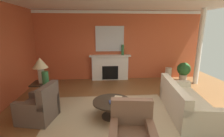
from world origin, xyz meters
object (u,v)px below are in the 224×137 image
object	(u,v)px
fireplace	(110,68)
coffee_table	(112,105)
vase_tall_corner	(168,74)
mantel_mirror	(110,39)
sofa	(184,103)
vase_on_side_table	(45,78)
armchair_near_window	(39,108)
side_table	(43,92)
table_lamp	(40,65)
potted_plant	(184,70)
vase_mantel_right	(123,50)

from	to	relation	value
fireplace	coffee_table	size ratio (longest dim) A/B	1.80
vase_tall_corner	mantel_mirror	bearing A→B (deg)	170.72
coffee_table	vase_tall_corner	size ratio (longest dim) A/B	1.73
sofa	vase_on_side_table	bearing A→B (deg)	169.33
armchair_near_window	coffee_table	bearing A→B (deg)	-0.16
coffee_table	vase_tall_corner	bearing A→B (deg)	47.41
sofa	vase_on_side_table	distance (m)	3.91
armchair_near_window	side_table	xyz separation A→B (m)	(-0.18, 0.87, 0.09)
side_table	vase_tall_corner	bearing A→B (deg)	23.69
table_lamp	fireplace	bearing A→B (deg)	47.72
mantel_mirror	potted_plant	distance (m)	3.49
table_lamp	potted_plant	xyz separation A→B (m)	(5.33, 1.90, -0.73)
sofa	vase_mantel_right	bearing A→B (deg)	111.48
vase_on_side_table	vase_tall_corner	world-z (taller)	vase_on_side_table
fireplace	side_table	bearing A→B (deg)	-132.28
sofa	armchair_near_window	size ratio (longest dim) A/B	2.32
vase_mantel_right	mantel_mirror	bearing A→B (deg)	162.82
coffee_table	mantel_mirror	bearing A→B (deg)	87.55
armchair_near_window	vase_on_side_table	world-z (taller)	vase_on_side_table
fireplace	mantel_mirror	xyz separation A→B (m)	(-0.00, 0.12, 1.28)
mantel_mirror	vase_mantel_right	distance (m)	0.74
vase_on_side_table	potted_plant	bearing A→B (deg)	21.29
vase_tall_corner	potted_plant	xyz separation A→B (m)	(0.60, -0.18, 0.20)
coffee_table	vase_tall_corner	world-z (taller)	vase_tall_corner
vase_on_side_table	potted_plant	world-z (taller)	vase_on_side_table
mantel_mirror	table_lamp	xyz separation A→B (m)	(-2.16, -2.49, -0.59)
mantel_mirror	potted_plant	xyz separation A→B (m)	(3.17, -0.60, -1.33)
coffee_table	side_table	distance (m)	2.20
table_lamp	mantel_mirror	bearing A→B (deg)	49.13
sofa	coffee_table	bearing A→B (deg)	-178.80
mantel_mirror	side_table	xyz separation A→B (m)	(-2.16, -2.49, -1.42)
fireplace	potted_plant	world-z (taller)	fireplace
sofa	armchair_near_window	world-z (taller)	armchair_near_window
vase_on_side_table	armchair_near_window	bearing A→B (deg)	-87.65
table_lamp	vase_tall_corner	xyz separation A→B (m)	(4.73, 2.07, -0.94)
vase_mantel_right	vase_tall_corner	world-z (taller)	vase_mantel_right
mantel_mirror	armchair_near_window	world-z (taller)	mantel_mirror
vase_on_side_table	coffee_table	bearing A→B (deg)	-22.09
table_lamp	potted_plant	size ratio (longest dim) A/B	0.90
armchair_near_window	vase_tall_corner	world-z (taller)	armchair_near_window
mantel_mirror	side_table	distance (m)	3.59
mantel_mirror	vase_mantel_right	world-z (taller)	mantel_mirror
mantel_mirror	vase_on_side_table	xyz separation A→B (m)	(-2.01, -2.61, -0.93)
fireplace	vase_mantel_right	xyz separation A→B (m)	(0.55, -0.05, 0.82)
side_table	vase_mantel_right	bearing A→B (deg)	40.64
armchair_near_window	coffee_table	xyz separation A→B (m)	(1.83, -0.01, 0.03)
sofa	side_table	world-z (taller)	sofa
armchair_near_window	vase_mantel_right	bearing A→B (deg)	51.66
side_table	potted_plant	world-z (taller)	potted_plant
vase_on_side_table	fireplace	bearing A→B (deg)	51.15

